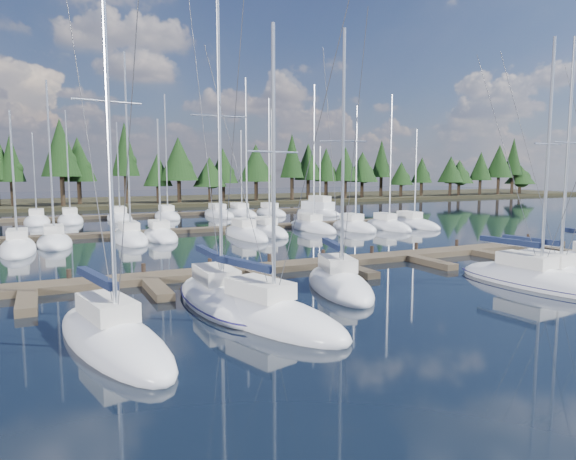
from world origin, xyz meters
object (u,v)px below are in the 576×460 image
front_sailboat_1 (219,298)px  front_sailboat_3 (339,284)px  front_sailboat_5 (552,277)px  front_sailboat_2 (266,315)px  front_sailboat_4 (532,280)px  motor_yacht_right (318,211)px  front_sailboat_0 (112,338)px  main_dock (335,264)px

front_sailboat_1 → front_sailboat_3: size_ratio=1.12×
front_sailboat_1 → front_sailboat_5: bearing=-11.1°
front_sailboat_2 → front_sailboat_4: (15.86, -0.05, 0.01)m
motor_yacht_right → front_sailboat_5: bearing=-102.4°
front_sailboat_3 → front_sailboat_4: front_sailboat_3 is taller
front_sailboat_2 → front_sailboat_4: front_sailboat_4 is taller
front_sailboat_0 → motor_yacht_right: bearing=53.6°
main_dock → front_sailboat_4: (6.95, -9.36, 0.08)m
front_sailboat_0 → front_sailboat_1: bearing=36.9°
front_sailboat_0 → front_sailboat_2: front_sailboat_0 is taller
front_sailboat_2 → front_sailboat_4: 15.86m
front_sailboat_1 → front_sailboat_2: front_sailboat_1 is taller
front_sailboat_3 → main_dock: bearing=60.8°
front_sailboat_1 → front_sailboat_4: size_ratio=1.13×
front_sailboat_3 → front_sailboat_4: 10.77m
front_sailboat_4 → front_sailboat_1: bearing=167.8°
front_sailboat_3 → front_sailboat_0: bearing=-161.3°
front_sailboat_1 → front_sailboat_3: front_sailboat_1 is taller
main_dock → front_sailboat_2: front_sailboat_2 is taller
front_sailboat_2 → front_sailboat_0: bearing=-176.5°
front_sailboat_0 → front_sailboat_4: bearing=0.8°
main_dock → front_sailboat_0: size_ratio=2.83×
front_sailboat_2 → front_sailboat_3: bearing=32.5°
front_sailboat_3 → motor_yacht_right: 46.85m
front_sailboat_2 → front_sailboat_5: 17.48m
front_sailboat_3 → motor_yacht_right: (21.65, 41.55, 0.19)m
front_sailboat_2 → front_sailboat_3: size_ratio=0.91×
main_dock → front_sailboat_1: front_sailboat_1 is taller
front_sailboat_0 → front_sailboat_5: (23.67, 0.35, -0.02)m
front_sailboat_1 → front_sailboat_2: 3.69m
main_dock → motor_yacht_right: size_ratio=4.78×
front_sailboat_3 → front_sailboat_4: size_ratio=1.01×
main_dock → front_sailboat_2: 12.89m
main_dock → front_sailboat_5: size_ratio=3.12×
main_dock → front_sailboat_0: (-15.10, -9.69, 0.10)m
front_sailboat_1 → motor_yacht_right: front_sailboat_1 is taller
front_sailboat_4 → front_sailboat_5: 1.62m
main_dock → front_sailboat_3: front_sailboat_3 is taller
front_sailboat_5 → front_sailboat_1: bearing=168.9°
front_sailboat_1 → front_sailboat_5: front_sailboat_1 is taller
front_sailboat_1 → front_sailboat_2: size_ratio=1.24×
front_sailboat_5 → motor_yacht_right: 46.33m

